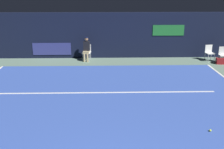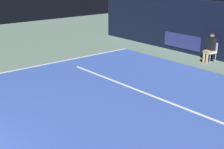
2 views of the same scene
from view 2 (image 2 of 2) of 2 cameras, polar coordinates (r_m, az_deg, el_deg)
name	(u,v)px [view 2 (image 2 of 2)]	position (r m, az deg, el deg)	size (l,w,h in m)	color
ground_plane	(100,111)	(9.68, -2.10, -6.39)	(34.57, 34.57, 0.00)	slate
court_surface	(100,111)	(9.68, -2.10, -6.36)	(10.94, 11.71, 0.01)	#3856B2
line_sideline_right	(20,69)	(14.11, -15.65, 0.85)	(0.10, 11.71, 0.01)	white
line_service	(149,95)	(10.94, 6.45, -3.48)	(8.53, 0.10, 0.01)	white
line_judge_on_chair	(210,48)	(15.09, 16.61, 4.49)	(0.49, 0.57, 1.32)	white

